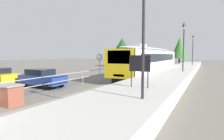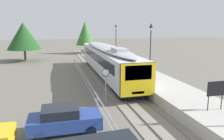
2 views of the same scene
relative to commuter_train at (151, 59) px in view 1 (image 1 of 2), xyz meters
The scene contains 14 objects.
ground_plane 3.75m from the commuter_train, 167.44° to the right, with size 160.00×160.00×0.00m, color #6B665B.
track_rails 2.22m from the commuter_train, 90.00° to the right, with size 3.20×60.00×0.14m.
commuter_train is the anchor object (origin of this frame).
station_platform 3.73m from the commuter_train, 11.62° to the right, with size 3.90×60.00×0.90m, color #B7B5AD.
platform_lamp_near_end 17.45m from the commuter_train, 75.65° to the right, with size 0.34×0.34×5.35m.
platform_lamp_mid_platform 5.61m from the commuter_train, 31.68° to the right, with size 0.34×0.34×5.35m.
platform_lamp_far_end 12.47m from the commuter_train, 69.49° to the left, with size 0.34×0.34×5.35m.
platform_notice_board 14.68m from the commuter_train, 76.98° to the right, with size 1.20×0.08×1.80m.
speed_limit_sign 9.60m from the commuter_train, 104.11° to the right, with size 0.61×0.10×2.81m.
brick_utility_cabinet 18.20m from the commuter_train, 98.72° to the right, with size 1.21×0.99×1.13m.
carpark_fence 11.24m from the commuter_train, 107.19° to the right, with size 0.06×36.06×1.25m.
parked_hatchback_blue 14.39m from the commuter_train, 113.26° to the right, with size 4.02×1.80×1.53m.
tree_behind_carpark 18.48m from the commuter_train, 126.51° to the left, with size 5.58×5.58×6.54m.
tree_behind_station_far 23.17m from the commuter_train, 88.53° to the left, with size 4.07×4.07×6.91m.
Camera 1 is at (6.61, -1.29, 2.72)m, focal length 29.30 mm.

